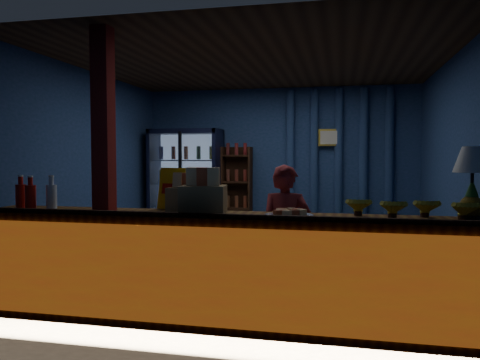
% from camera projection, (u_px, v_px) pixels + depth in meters
% --- Properties ---
extents(ground, '(4.60, 4.60, 0.00)m').
position_uv_depth(ground, '(256.00, 270.00, 5.92)').
color(ground, '#515154').
rests_on(ground, ground).
extents(room_walls, '(4.60, 4.60, 4.60)m').
position_uv_depth(room_walls, '(256.00, 146.00, 5.84)').
color(room_walls, navy).
rests_on(room_walls, ground).
extents(counter, '(4.40, 0.57, 0.99)m').
position_uv_depth(counter, '(216.00, 269.00, 4.03)').
color(counter, brown).
rests_on(counter, ground).
extents(support_post, '(0.16, 0.16, 2.60)m').
position_uv_depth(support_post, '(104.00, 173.00, 4.22)').
color(support_post, maroon).
rests_on(support_post, ground).
extents(beverage_cooler, '(1.20, 0.62, 1.90)m').
position_uv_depth(beverage_cooler, '(188.00, 186.00, 8.07)').
color(beverage_cooler, black).
rests_on(beverage_cooler, ground).
extents(bottle_shelf, '(0.50, 0.28, 1.60)m').
position_uv_depth(bottle_shelf, '(237.00, 194.00, 8.04)').
color(bottle_shelf, '#361F11').
rests_on(bottle_shelf, ground).
extents(curtain_folds, '(1.74, 0.14, 2.50)m').
position_uv_depth(curtain_folds, '(338.00, 165.00, 7.73)').
color(curtain_folds, navy).
rests_on(curtain_folds, room_walls).
extents(framed_picture, '(0.36, 0.04, 0.28)m').
position_uv_depth(framed_picture, '(329.00, 138.00, 7.70)').
color(framed_picture, gold).
rests_on(framed_picture, room_walls).
extents(shopkeeper, '(0.52, 0.36, 1.37)m').
position_uv_depth(shopkeeper, '(285.00, 236.00, 4.49)').
color(shopkeeper, maroon).
rests_on(shopkeeper, ground).
extents(green_chair, '(0.74, 0.76, 0.56)m').
position_uv_depth(green_chair, '(352.00, 233.00, 7.04)').
color(green_chair, '#53A766').
rests_on(green_chair, ground).
extents(side_table, '(0.65, 0.56, 0.60)m').
position_uv_depth(side_table, '(285.00, 233.00, 7.21)').
color(side_table, '#361F11').
rests_on(side_table, ground).
extents(yellow_sign, '(0.49, 0.23, 0.39)m').
position_uv_depth(yellow_sign, '(181.00, 189.00, 4.30)').
color(yellow_sign, yellow).
rests_on(yellow_sign, counter).
extents(soda_bottles, '(0.43, 0.18, 0.32)m').
position_uv_depth(soda_bottles, '(34.00, 195.00, 4.39)').
color(soda_bottles, '#B0140B').
rests_on(soda_bottles, counter).
extents(snack_box_left, '(0.42, 0.36, 0.40)m').
position_uv_depth(snack_box_left, '(203.00, 198.00, 4.01)').
color(snack_box_left, '#99834A').
rests_on(snack_box_left, counter).
extents(snack_box_centre, '(0.37, 0.32, 0.35)m').
position_uv_depth(snack_box_centre, '(188.00, 197.00, 4.24)').
color(snack_box_centre, '#99834A').
rests_on(snack_box_centre, counter).
extents(pastry_tray, '(0.40, 0.40, 0.07)m').
position_uv_depth(pastry_tray, '(289.00, 214.00, 3.82)').
color(pastry_tray, silver).
rests_on(pastry_tray, counter).
extents(banana_bunches, '(1.02, 0.30, 0.17)m').
position_uv_depth(banana_bunches, '(409.00, 208.00, 3.75)').
color(banana_bunches, yellow).
rests_on(banana_bunches, counter).
extents(table_lamp, '(0.29, 0.29, 0.57)m').
position_uv_depth(table_lamp, '(473.00, 163.00, 3.65)').
color(table_lamp, black).
rests_on(table_lamp, counter).
extents(pineapple, '(0.18, 0.18, 0.31)m').
position_uv_depth(pineapple, '(472.00, 203.00, 3.67)').
color(pineapple, olive).
rests_on(pineapple, counter).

